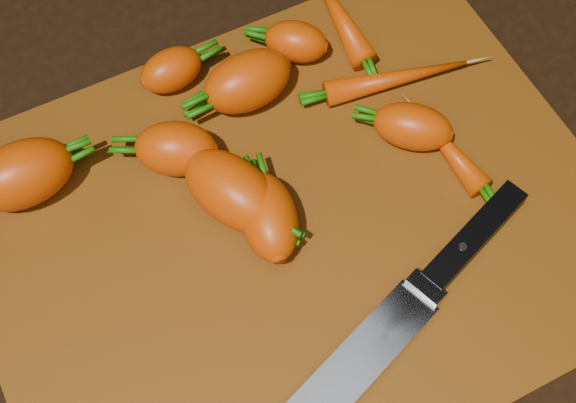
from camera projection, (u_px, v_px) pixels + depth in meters
name	position (u px, v px, depth m)	size (l,w,h in m)	color
ground	(294.00, 231.00, 0.66)	(2.00, 2.00, 0.01)	black
cutting_board	(294.00, 225.00, 0.65)	(0.50, 0.40, 0.01)	#86460F
carrot_0	(22.00, 174.00, 0.63)	(0.08, 0.05, 0.05)	#DB4305
carrot_1	(176.00, 149.00, 0.65)	(0.07, 0.05, 0.05)	#DB4305
carrot_2	(232.00, 191.00, 0.63)	(0.09, 0.05, 0.05)	#DB4305
carrot_3	(268.00, 217.00, 0.62)	(0.08, 0.04, 0.04)	#DB4305
carrot_4	(248.00, 81.00, 0.68)	(0.08, 0.05, 0.05)	#DB4305
carrot_5	(171.00, 70.00, 0.69)	(0.06, 0.04, 0.04)	#DB4305
carrot_6	(413.00, 127.00, 0.66)	(0.07, 0.04, 0.04)	#DB4305
carrot_7	(337.00, 12.00, 0.73)	(0.12, 0.02, 0.02)	#DB4305
carrot_8	(397.00, 78.00, 0.70)	(0.13, 0.02, 0.02)	#DB4305
carrot_9	(450.00, 151.00, 0.66)	(0.09, 0.02, 0.02)	#DB4305
carrot_10	(296.00, 42.00, 0.70)	(0.06, 0.04, 0.04)	#DB4305
knife	(352.00, 368.00, 0.58)	(0.31, 0.13, 0.02)	gray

